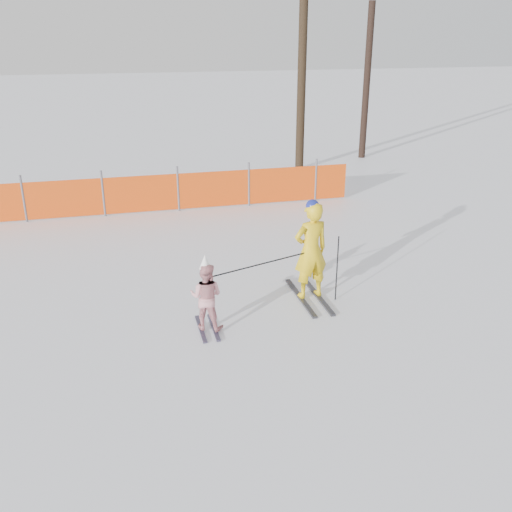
# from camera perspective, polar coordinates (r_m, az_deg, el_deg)

# --- Properties ---
(ground) EXTENTS (120.00, 120.00, 0.00)m
(ground) POSITION_cam_1_polar(r_m,az_deg,el_deg) (10.02, 0.70, -6.35)
(ground) COLOR white
(ground) RESTS_ON ground
(adult) EXTENTS (0.73, 1.65, 1.92)m
(adult) POSITION_cam_1_polar(r_m,az_deg,el_deg) (10.45, 5.50, 0.57)
(adult) COLOR black
(adult) RESTS_ON ground
(child) EXTENTS (0.70, 0.93, 1.35)m
(child) POSITION_cam_1_polar(r_m,az_deg,el_deg) (9.47, -5.00, -4.00)
(child) COLOR black
(child) RESTS_ON ground
(ski_poles) EXTENTS (2.41, 0.67, 1.26)m
(ski_poles) POSITION_cam_1_polar(r_m,az_deg,el_deg) (10.11, 3.63, -1.00)
(ski_poles) COLOR black
(ski_poles) RESTS_ON ground
(safety_fence) EXTENTS (16.95, 0.06, 1.25)m
(safety_fence) POSITION_cam_1_polar(r_m,az_deg,el_deg) (15.95, -20.70, 5.24)
(safety_fence) COLOR #595960
(safety_fence) RESTS_ON ground
(tree_trunks) EXTENTS (3.27, 1.55, 7.08)m
(tree_trunks) POSITION_cam_1_polar(r_m,az_deg,el_deg) (21.24, 7.19, 17.75)
(tree_trunks) COLOR black
(tree_trunks) RESTS_ON ground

